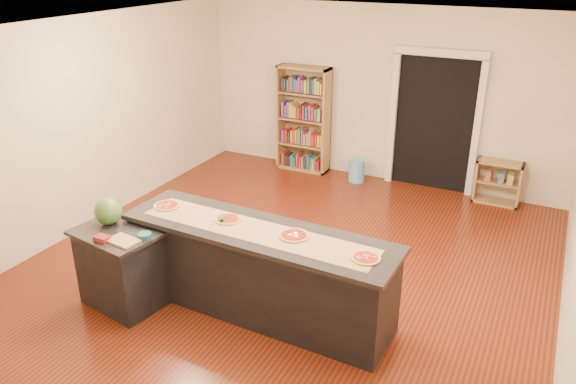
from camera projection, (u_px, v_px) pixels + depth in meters
The scene contains 16 objects.
room at pixel (280, 165), 6.09m from camera, with size 6.00×7.00×2.80m.
doorway at pixel (435, 115), 8.64m from camera, with size 1.40×0.09×2.21m.
kitchen_island at pixel (259, 271), 5.82m from camera, with size 2.92×0.79×0.96m.
side_counter at pixel (121, 267), 5.96m from camera, with size 0.89×0.65×0.88m.
bookshelf at pixel (303, 119), 9.50m from camera, with size 0.89×0.32×1.79m, color #A47E4F.
low_shelf at pixel (498, 182), 8.42m from camera, with size 0.67×0.29×0.67m, color #A47E4F.
waste_bin at pixel (357, 170), 9.26m from camera, with size 0.26×0.26×0.38m, color #68B4E9.
kraft_paper at pixel (256, 231), 5.61m from camera, with size 2.53×0.46×0.00m, color #906D4A.
watermelon at pixel (108, 211), 5.89m from camera, with size 0.29×0.29×0.29m, color #144214.
cutting_board at pixel (123, 241), 5.57m from camera, with size 0.31×0.21×0.02m, color tan.
package_red at pixel (102, 238), 5.59m from camera, with size 0.14×0.10×0.05m, color maroon.
package_teal at pixel (145, 236), 5.64m from camera, with size 0.14×0.14×0.05m, color #195966.
pizza_a at pixel (167, 205), 6.13m from camera, with size 0.30×0.30×0.02m.
pizza_b at pixel (228, 219), 5.83m from camera, with size 0.27×0.27×0.02m.
pizza_c at pixel (294, 235), 5.49m from camera, with size 0.32×0.32×0.02m.
pizza_d at pixel (366, 258), 5.10m from camera, with size 0.29×0.29×0.02m.
Camera 1 is at (2.63, -5.06, 3.56)m, focal length 35.00 mm.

